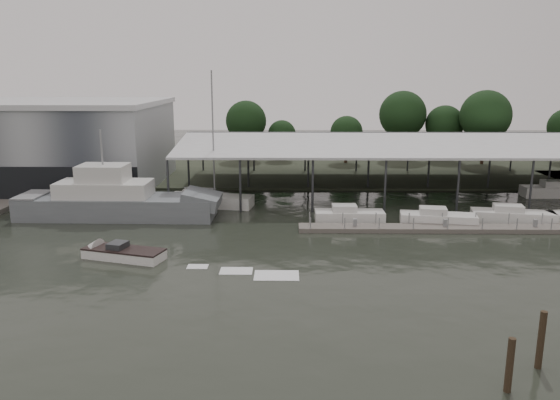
{
  "coord_description": "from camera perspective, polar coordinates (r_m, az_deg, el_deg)",
  "views": [
    {
      "loc": [
        -0.09,
        -36.96,
        13.62
      ],
      "look_at": [
        -0.7,
        11.12,
        2.5
      ],
      "focal_mm": 35.0,
      "sensor_mm": 36.0,
      "label": 1
    }
  ],
  "objects": [
    {
      "name": "ground",
      "position": [
        39.39,
        0.82,
        -7.21
      ],
      "size": [
        200.0,
        200.0,
        0.0
      ],
      "primitive_type": "plane",
      "color": "#252A22",
      "rests_on": "ground"
    },
    {
      "name": "land_strip_far",
      "position": [
        80.11,
        0.78,
        3.3
      ],
      "size": [
        140.0,
        30.0,
        0.3
      ],
      "color": "#363C2D",
      "rests_on": "ground"
    },
    {
      "name": "storage_warehouse",
      "position": [
        72.97,
        -21.87,
        5.53
      ],
      "size": [
        24.5,
        20.5,
        10.5
      ],
      "color": "#949A9E",
      "rests_on": "ground"
    },
    {
      "name": "covered_boat_shed",
      "position": [
        67.58,
        15.46,
        6.19
      ],
      "size": [
        58.24,
        24.0,
        6.96
      ],
      "color": "silver",
      "rests_on": "ground"
    },
    {
      "name": "floating_dock",
      "position": [
        51.11,
        17.89,
        -2.84
      ],
      "size": [
        28.0,
        2.0,
        1.4
      ],
      "color": "#605A54",
      "rests_on": "ground"
    },
    {
      "name": "grey_trawler",
      "position": [
        55.01,
        -16.54,
        -0.17
      ],
      "size": [
        19.52,
        4.97,
        8.84
      ],
      "rotation": [
        0.0,
        0.0,
        -0.02
      ],
      "color": "slate",
      "rests_on": "ground"
    },
    {
      "name": "white_sailboat",
      "position": [
        57.98,
        -7.39,
        0.0
      ],
      "size": [
        9.18,
        4.1,
        14.21
      ],
      "rotation": [
        0.0,
        0.0,
        -0.18
      ],
      "color": "white",
      "rests_on": "ground"
    },
    {
      "name": "speedboat_underway",
      "position": [
        43.3,
        -16.64,
        -5.33
      ],
      "size": [
        17.5,
        6.74,
        2.0
      ],
      "rotation": [
        0.0,
        0.0,
        2.85
      ],
      "color": "white",
      "rests_on": "ground"
    },
    {
      "name": "moored_cruiser_0",
      "position": [
        51.82,
        7.2,
        -1.62
      ],
      "size": [
        6.49,
        2.21,
        1.7
      ],
      "rotation": [
        0.0,
        0.0,
        -0.0
      ],
      "color": "white",
      "rests_on": "ground"
    },
    {
      "name": "moored_cruiser_1",
      "position": [
        52.48,
        16.11,
        -1.85
      ],
      "size": [
        7.1,
        3.22,
        1.7
      ],
      "rotation": [
        0.0,
        0.0,
        -0.15
      ],
      "color": "white",
      "rests_on": "ground"
    },
    {
      "name": "moored_cruiser_2",
      "position": [
        55.88,
        23.09,
        -1.51
      ],
      "size": [
        7.74,
        3.53,
        1.7
      ],
      "rotation": [
        0.0,
        0.0,
        -0.18
      ],
      "color": "white",
      "rests_on": "ground"
    },
    {
      "name": "horizon_tree_line",
      "position": [
        88.97,
        17.07,
        7.82
      ],
      "size": [
        70.6,
        12.17,
        11.36
      ],
      "color": "#322216",
      "rests_on": "ground"
    }
  ]
}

